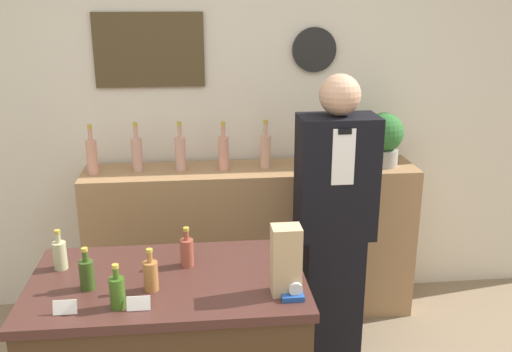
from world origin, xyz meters
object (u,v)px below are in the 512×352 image
potted_plant (383,138)px  tape_dispenser (294,294)px  shopkeeper (334,225)px  paper_bag (286,260)px

potted_plant → tape_dispenser: 1.68m
shopkeeper → tape_dispenser: size_ratio=18.72×
tape_dispenser → potted_plant: bearing=60.4°
potted_plant → tape_dispenser: bearing=-119.6°
potted_plant → paper_bag: size_ratio=1.19×
potted_plant → paper_bag: bearing=-121.3°
paper_bag → tape_dispenser: bearing=-66.6°
shopkeeper → potted_plant: 0.78m
shopkeeper → potted_plant: (0.44, 0.54, 0.36)m
shopkeeper → tape_dispenser: shopkeeper is taller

